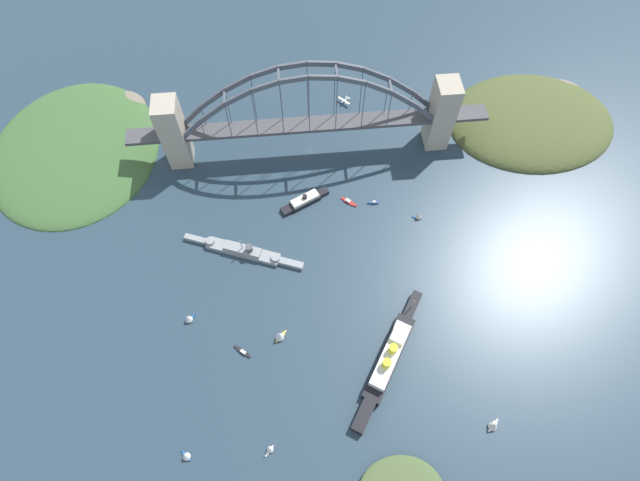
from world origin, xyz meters
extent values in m
plane|color=#283D4C|center=(0.00, 0.00, 0.00)|extent=(1400.00, 1400.00, 0.00)
cube|color=#ADA38E|center=(-90.12, 0.00, 27.16)|extent=(15.36, 18.20, 54.33)
cube|color=#ADA38E|center=(90.12, 0.00, 27.16)|extent=(15.36, 18.20, 54.33)
cube|color=#47474C|center=(0.00, 0.00, 26.16)|extent=(164.88, 13.01, 2.40)
cube|color=#47474C|center=(-109.80, 0.00, 26.16)|extent=(24.00, 13.01, 2.40)
cube|color=#47474C|center=(109.80, 0.00, 26.16)|extent=(24.00, 13.01, 2.40)
cube|color=#4C515B|center=(-77.65, -5.85, 34.59)|extent=(19.49, 1.80, 19.15)
cube|color=#4C515B|center=(-60.40, -5.85, 49.58)|extent=(19.19, 1.80, 15.66)
cube|color=#4C515B|center=(-43.14, -5.85, 60.82)|extent=(18.78, 1.80, 12.18)
cube|color=#4C515B|center=(-25.88, -5.85, 68.31)|extent=(18.25, 1.80, 8.66)
cube|color=#4C515B|center=(-8.63, -5.85, 72.06)|extent=(17.60, 1.80, 5.05)
cube|color=#4C515B|center=(8.63, -5.85, 72.06)|extent=(17.60, 1.80, 5.05)
cube|color=#4C515B|center=(25.88, -5.85, 68.31)|extent=(18.25, 1.80, 8.66)
cube|color=#4C515B|center=(43.14, -5.85, 60.82)|extent=(18.78, 1.80, 12.18)
cube|color=#4C515B|center=(60.40, -5.85, 49.58)|extent=(19.19, 1.80, 15.66)
cube|color=#4C515B|center=(77.65, -5.85, 34.59)|extent=(19.49, 1.80, 19.15)
cube|color=#4C515B|center=(-77.65, 5.85, 34.59)|extent=(19.49, 1.80, 19.15)
cube|color=#4C515B|center=(-60.40, 5.85, 49.58)|extent=(19.19, 1.80, 15.66)
cube|color=#4C515B|center=(-43.14, 5.85, 60.82)|extent=(18.78, 1.80, 12.18)
cube|color=#4C515B|center=(-25.88, 5.85, 68.31)|extent=(18.25, 1.80, 8.66)
cube|color=#4C515B|center=(-8.63, 5.85, 72.06)|extent=(17.60, 1.80, 5.05)
cube|color=#4C515B|center=(8.63, 5.85, 72.06)|extent=(17.60, 1.80, 5.05)
cube|color=#4C515B|center=(25.88, 5.85, 68.31)|extent=(18.25, 1.80, 8.66)
cube|color=#4C515B|center=(43.14, 5.85, 60.82)|extent=(18.78, 1.80, 12.18)
cube|color=#4C515B|center=(60.40, 5.85, 49.58)|extent=(19.19, 1.80, 15.66)
cube|color=#4C515B|center=(77.65, 5.85, 34.59)|extent=(19.49, 1.80, 19.15)
cube|color=#4C515B|center=(-86.28, 0.00, 26.16)|extent=(1.40, 11.71, 1.40)
cube|color=#4C515B|center=(-51.77, 0.00, 56.14)|extent=(1.40, 11.71, 1.40)
cube|color=#4C515B|center=(-17.26, 0.00, 71.12)|extent=(1.40, 11.71, 1.40)
cube|color=#4C515B|center=(17.26, 0.00, 71.12)|extent=(1.40, 11.71, 1.40)
cube|color=#4C515B|center=(51.77, 0.00, 56.14)|extent=(1.40, 11.71, 1.40)
cube|color=#4C515B|center=(86.28, 0.00, 26.16)|extent=(1.40, 11.71, 1.40)
cylinder|color=#4C515B|center=(-69.02, -5.85, 35.19)|extent=(0.56, 0.56, 15.66)
cylinder|color=#4C515B|center=(-69.02, 5.85, 35.19)|extent=(0.56, 0.56, 15.66)
cylinder|color=#4C515B|center=(-51.77, -5.85, 41.75)|extent=(0.56, 0.56, 28.77)
cylinder|color=#4C515B|center=(-51.77, 5.85, 41.75)|extent=(0.56, 0.56, 28.77)
cylinder|color=#4C515B|center=(-34.51, -5.85, 46.43)|extent=(0.56, 0.56, 38.14)
cylinder|color=#4C515B|center=(-34.51, 5.85, 46.43)|extent=(0.56, 0.56, 38.14)
cylinder|color=#4C515B|center=(-17.26, -5.85, 49.24)|extent=(0.56, 0.56, 43.76)
cylinder|color=#4C515B|center=(-17.26, 5.85, 49.24)|extent=(0.56, 0.56, 43.76)
cylinder|color=#4C515B|center=(0.00, -5.85, 50.18)|extent=(0.56, 0.56, 45.64)
cylinder|color=#4C515B|center=(0.00, 5.85, 50.18)|extent=(0.56, 0.56, 45.64)
cylinder|color=#4C515B|center=(17.26, -5.85, 49.24)|extent=(0.56, 0.56, 43.76)
cylinder|color=#4C515B|center=(17.26, 5.85, 49.24)|extent=(0.56, 0.56, 43.76)
cylinder|color=#4C515B|center=(34.51, -5.85, 46.43)|extent=(0.56, 0.56, 38.14)
cylinder|color=#4C515B|center=(34.51, 5.85, 46.43)|extent=(0.56, 0.56, 38.14)
cylinder|color=#4C515B|center=(51.77, -5.85, 41.75)|extent=(0.56, 0.56, 28.77)
cylinder|color=#4C515B|center=(51.77, 5.85, 41.75)|extent=(0.56, 0.56, 28.77)
cylinder|color=#4C515B|center=(69.02, -5.85, 35.19)|extent=(0.56, 0.56, 15.66)
cylinder|color=#4C515B|center=(69.02, 5.85, 35.19)|extent=(0.56, 0.56, 15.66)
ellipsoid|color=#4C562D|center=(-165.20, -10.47, 0.00)|extent=(123.09, 95.87, 25.43)
ellipsoid|color=#756B5B|center=(-192.89, -36.83, 0.00)|extent=(43.08, 28.76, 13.99)
ellipsoid|color=#3D6033|center=(167.93, -13.90, 0.00)|extent=(119.57, 134.28, 16.48)
ellipsoid|color=#756B5B|center=(141.03, -50.83, 0.00)|extent=(41.85, 40.29, 9.06)
cube|color=black|center=(-32.18, 156.10, 2.93)|extent=(37.17, 50.58, 5.85)
cube|color=black|center=(-50.97, 126.14, 2.93)|extent=(14.34, 18.08, 5.85)
cube|color=black|center=(-13.39, 186.07, 2.93)|extent=(15.32, 18.70, 5.85)
cube|color=white|center=(-32.18, 156.10, 8.61)|extent=(28.77, 38.50, 5.53)
cube|color=white|center=(-38.00, 146.83, 12.98)|extent=(11.39, 11.64, 3.20)
cylinder|color=yellow|center=(-33.24, 154.42, 14.51)|extent=(4.77, 4.77, 6.26)
cylinder|color=yellow|center=(-28.48, 162.00, 14.51)|extent=(4.77, 4.77, 6.26)
cylinder|color=tan|center=(-49.80, 128.01, 10.85)|extent=(0.50, 0.50, 10.00)
cube|color=gray|center=(48.98, 79.34, 1.68)|extent=(47.46, 24.65, 3.37)
cube|color=gray|center=(78.69, 67.91, 1.68)|extent=(16.16, 9.09, 3.37)
cube|color=gray|center=(19.27, 90.76, 1.68)|extent=(16.42, 9.77, 3.37)
cube|color=gray|center=(48.98, 79.34, 4.62)|extent=(24.59, 14.58, 2.51)
cylinder|color=gray|center=(69.41, 71.48, 4.47)|extent=(5.64, 5.64, 2.20)
cylinder|color=gray|center=(28.55, 87.19, 4.47)|extent=(5.64, 5.64, 2.20)
cylinder|color=gray|center=(48.98, 79.34, 10.87)|extent=(0.60, 0.60, 10.00)
cylinder|color=#4C4C51|center=(44.52, 81.05, 8.07)|extent=(4.43, 4.43, 4.40)
cube|color=black|center=(6.92, 44.89, 1.45)|extent=(22.16, 15.87, 2.90)
cube|color=black|center=(-5.70, 38.72, 1.45)|extent=(8.57, 7.72, 2.90)
cube|color=black|center=(19.54, 51.07, 1.45)|extent=(9.03, 8.64, 2.90)
cube|color=beige|center=(6.92, 44.89, 4.23)|extent=(20.10, 14.11, 2.67)
cylinder|color=black|center=(6.92, 44.89, 6.77)|extent=(2.95, 2.95, 2.40)
cylinder|color=#B7B7B2|center=(-31.33, -41.84, 0.45)|extent=(4.69, 4.49, 0.90)
cylinder|color=#B7B7B2|center=(-29.23, -44.08, 0.45)|extent=(4.69, 4.49, 0.90)
cylinder|color=navy|center=(-31.33, -41.84, 1.41)|extent=(0.14, 0.14, 1.01)
cylinder|color=navy|center=(-29.23, -44.08, 1.41)|extent=(0.14, 0.14, 1.01)
ellipsoid|color=silver|center=(-30.28, -42.96, 2.50)|extent=(6.87, 6.57, 1.17)
cylinder|color=navy|center=(-27.55, -40.39, 2.50)|extent=(1.34, 1.36, 1.11)
cube|color=silver|center=(-29.52, -42.25, 2.99)|extent=(8.68, 9.07, 0.20)
cube|color=silver|center=(-32.95, -45.47, 2.61)|extent=(3.63, 3.76, 0.12)
cube|color=navy|center=(-32.95, -45.47, 3.83)|extent=(0.88, 0.84, 1.50)
cube|color=#234C8C|center=(81.23, 121.11, 0.41)|extent=(4.76, 4.89, 0.82)
cube|color=#234C8C|center=(79.05, 118.78, 0.41)|extent=(1.76, 1.79, 0.82)
cube|color=#234C8C|center=(83.41, 123.44, 0.41)|extent=(1.89, 1.92, 0.82)
cylinder|color=tan|center=(80.96, 120.82, 4.48)|extent=(0.16, 0.16, 7.32)
cone|color=white|center=(81.91, 121.84, 4.12)|extent=(6.20, 6.20, 5.85)
cube|color=silver|center=(-82.41, 196.76, 0.44)|extent=(5.35, 5.08, 0.88)
cube|color=silver|center=(-84.98, 194.53, 0.44)|extent=(1.96, 1.89, 0.88)
cube|color=silver|center=(-79.84, 199.00, 0.44)|extent=(2.09, 2.05, 0.88)
cylinder|color=tan|center=(-82.73, 196.48, 4.65)|extent=(0.16, 0.16, 7.53)
cone|color=silver|center=(-81.61, 197.46, 4.27)|extent=(6.61, 6.61, 6.03)
cube|color=black|center=(50.91, 143.86, 0.52)|extent=(6.82, 6.17, 1.03)
cube|color=black|center=(54.52, 140.88, 0.52)|extent=(2.58, 2.42, 1.03)
cube|color=black|center=(47.30, 146.83, 0.52)|extent=(2.73, 2.61, 1.03)
cube|color=beige|center=(50.23, 144.41, 1.53)|extent=(3.83, 3.59, 0.99)
cube|color=#B2231E|center=(-22.63, 47.62, 0.46)|extent=(7.31, 6.69, 0.92)
cube|color=#B2231E|center=(-26.36, 50.70, 0.46)|extent=(2.81, 2.68, 0.92)
cube|color=#B2231E|center=(-18.90, 44.55, 0.46)|extent=(3.00, 2.91, 0.92)
cube|color=beige|center=(-21.93, 47.05, 1.48)|extent=(4.17, 3.97, 1.12)
cube|color=silver|center=(37.76, 198.44, 0.45)|extent=(3.79, 3.98, 0.91)
cube|color=silver|center=(39.51, 200.40, 0.45)|extent=(1.40, 1.45, 0.91)
cube|color=silver|center=(36.02, 196.48, 0.45)|extent=(1.50, 1.54, 0.91)
cylinder|color=tan|center=(37.98, 198.69, 4.07)|extent=(0.16, 0.16, 6.32)
cone|color=white|center=(37.22, 197.83, 3.75)|extent=(5.10, 5.10, 5.05)
cube|color=#234C8C|center=(81.16, 196.50, 0.47)|extent=(4.25, 4.59, 0.95)
cube|color=#234C8C|center=(83.07, 194.21, 0.47)|extent=(1.58, 1.66, 0.95)
cube|color=#234C8C|center=(79.24, 198.80, 0.47)|extent=(1.70, 1.77, 0.95)
cylinder|color=tan|center=(81.40, 196.22, 4.01)|extent=(0.16, 0.16, 6.12)
cone|color=white|center=(80.56, 197.22, 3.70)|extent=(5.79, 5.79, 4.90)
cube|color=#234C8C|center=(-66.14, 63.90, 0.36)|extent=(4.32, 2.83, 0.72)
cube|color=#234C8C|center=(-63.60, 63.11, 0.36)|extent=(1.50, 1.13, 0.72)
cube|color=#234C8C|center=(-68.68, 64.69, 0.36)|extent=(1.54, 1.28, 0.72)
cylinder|color=tan|center=(-65.82, 63.80, 3.81)|extent=(0.16, 0.16, 6.17)
cone|color=silver|center=(-66.93, 64.15, 3.50)|extent=(4.58, 4.58, 4.93)
cube|color=gold|center=(28.18, 136.89, 0.41)|extent=(5.44, 5.34, 0.82)
cube|color=gold|center=(25.53, 134.34, 0.41)|extent=(1.98, 1.96, 0.82)
cube|color=gold|center=(30.83, 139.43, 0.41)|extent=(2.11, 2.10, 0.82)
cylinder|color=tan|center=(27.85, 136.57, 5.36)|extent=(0.16, 0.16, 9.08)
cone|color=white|center=(29.01, 137.68, 4.91)|extent=(7.14, 7.14, 7.26)
cube|color=#234C8C|center=(-38.72, 49.83, 0.63)|extent=(4.48, 2.10, 1.27)
cube|color=#234C8C|center=(-35.84, 49.56, 0.63)|extent=(1.53, 1.07, 1.27)
cube|color=#234C8C|center=(-41.60, 50.11, 0.63)|extent=(1.55, 1.25, 1.27)
cube|color=beige|center=(-39.26, 49.88, 1.79)|extent=(2.29, 1.56, 1.05)
camera|label=1|loc=(14.02, 230.27, 282.84)|focal=28.06mm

